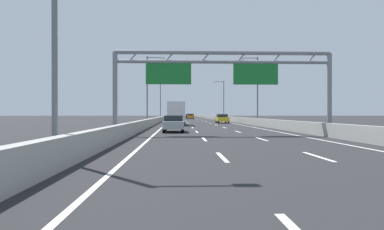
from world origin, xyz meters
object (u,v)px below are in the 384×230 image
silver_car (174,123)px  box_truck (176,113)px  sign_gantry (221,71)px  streetlamp_left_mid (149,86)px  streetlamp_right_mid (256,86)px  green_car (177,118)px  streetlamp_left_far (161,98)px  streetlamp_left_near (61,4)px  yellow_car (222,118)px  white_car (176,117)px  black_car (189,116)px  red_car (178,117)px  streetlamp_right_far (223,98)px  orange_car (191,116)px

silver_car → box_truck: 17.91m
box_truck → sign_gantry: bearing=-81.0°
streetlamp_left_mid → streetlamp_right_mid: same height
streetlamp_right_mid → green_car: (-11.07, 17.01, -4.65)m
streetlamp_left_far → box_truck: size_ratio=1.12×
streetlamp_left_near → yellow_car: bearing=76.2°
streetlamp_left_near → white_car: bearing=86.5°
black_car → box_truck: bearing=-93.3°
streetlamp_left_near → yellow_car: (11.22, 45.64, -4.63)m
black_car → box_truck: size_ratio=0.55×
red_car → black_car: red_car is taller
streetlamp_left_far → green_car: bearing=-79.2°
box_truck → black_car: bearing=86.7°
black_car → white_car: (-3.56, -35.94, 0.03)m
streetlamp_left_near → white_car: size_ratio=2.19×
silver_car → white_car: white_car is taller
streetlamp_left_mid → streetlamp_right_far: bearing=68.2°
silver_car → black_car: silver_car is taller
silver_car → streetlamp_left_mid: bearing=101.0°
streetlamp_right_mid → silver_car: 22.39m
green_car → box_truck: bearing=-90.3°
streetlamp_left_mid → orange_car: 51.49m
streetlamp_left_mid → silver_car: bearing=-79.0°
streetlamp_right_far → red_car: (-11.00, 6.33, -4.64)m
streetlamp_left_near → streetlamp_left_far: bearing=90.0°
box_truck → orange_car: bearing=85.8°
silver_car → box_truck: box_truck is taller
streetlamp_left_mid → orange_car: streetlamp_left_mid is taller
streetlamp_left_far → silver_car: bearing=-86.3°
sign_gantry → green_car: 40.25m
streetlamp_right_mid → streetlamp_left_mid: bearing=180.0°
red_car → silver_car: bearing=-90.3°
streetlamp_left_far → white_car: size_ratio=2.19×
green_car → orange_car: (3.69, 33.71, 0.01)m
streetlamp_left_near → streetlamp_left_mid: size_ratio=1.00×
streetlamp_left_far → black_car: size_ratio=2.05×
streetlamp_right_far → silver_car: size_ratio=2.08×
sign_gantry → green_car: (-3.41, 39.90, -4.08)m
sign_gantry → box_truck: 22.51m
streetlamp_right_mid → streetlamp_right_far: size_ratio=1.00×
streetlamp_right_far → silver_car: bearing=-101.4°
streetlamp_right_far → green_car: size_ratio=2.18×
black_car → white_car: white_car is taller
silver_car → box_truck: size_ratio=0.54×
sign_gantry → red_car: sign_gantry is taller
yellow_car → red_car: 36.03m
sign_gantry → yellow_car: 31.74m
yellow_car → silver_car: yellow_car is taller
streetlamp_right_far → streetlamp_left_far: bearing=180.0°
sign_gantry → streetlamp_left_near: bearing=-116.8°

